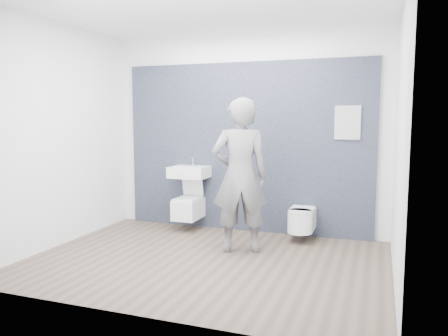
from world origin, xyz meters
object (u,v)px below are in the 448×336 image
(visitor, at_px, (240,176))
(toilet_square, at_px, (189,207))
(washbasin, at_px, (189,172))
(toilet_rounded, at_px, (301,220))

(visitor, bearing_deg, toilet_square, -57.67)
(washbasin, distance_m, visitor, 1.28)
(toilet_rounded, height_order, visitor, visitor)
(washbasin, xyz_separation_m, toilet_rounded, (1.64, -0.07, -0.56))
(washbasin, xyz_separation_m, visitor, (1.02, -0.77, 0.08))
(toilet_square, bearing_deg, toilet_rounded, -1.22)
(toilet_square, height_order, visitor, visitor)
(washbasin, distance_m, toilet_rounded, 1.74)
(toilet_square, distance_m, toilet_rounded, 1.65)
(toilet_rounded, bearing_deg, toilet_square, 178.78)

